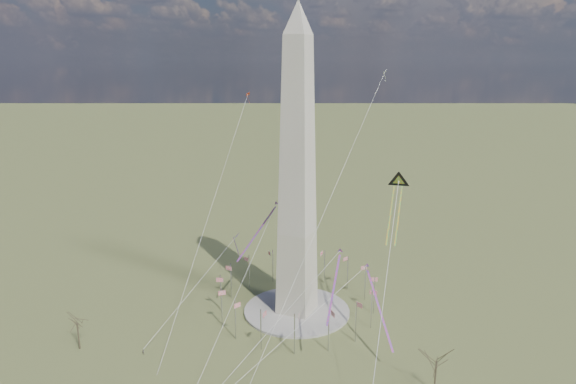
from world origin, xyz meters
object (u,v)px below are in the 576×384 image
at_px(tree_near, 437,359).
at_px(person_west, 143,352).
at_px(washington_monument, 297,175).
at_px(kite_delta_black, 398,184).

bearing_deg(tree_near, person_west, -167.01).
height_order(tree_near, person_west, tree_near).
xyz_separation_m(washington_monument, kite_delta_black, (30.24, 9.35, -2.07)).
distance_m(washington_monument, kite_delta_black, 31.72).
distance_m(tree_near, kite_delta_black, 53.47).
xyz_separation_m(washington_monument, person_west, (-30.07, -42.92, -47.19)).
relative_size(washington_monument, tree_near, 7.50).
relative_size(washington_monument, kite_delta_black, 4.52).
xyz_separation_m(person_west, kite_delta_black, (60.31, 52.27, 45.12)).
bearing_deg(kite_delta_black, person_west, 32.14).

